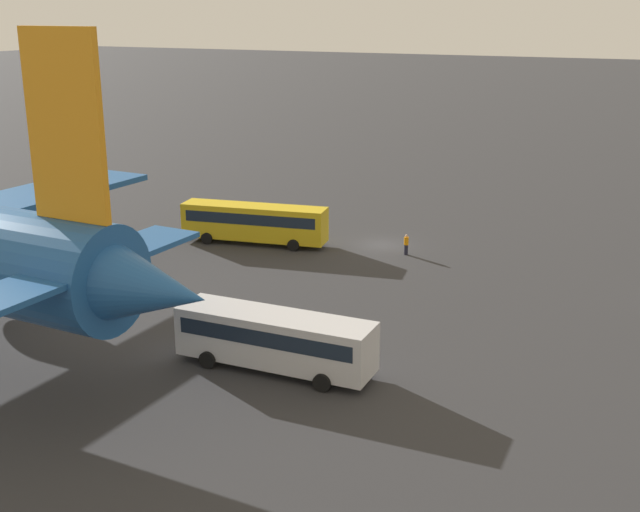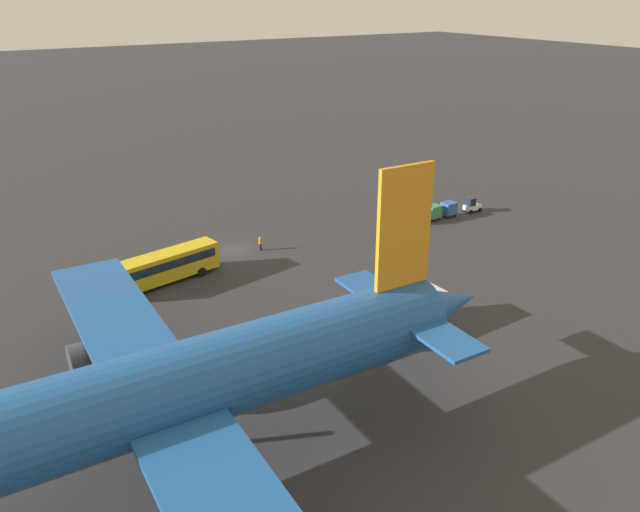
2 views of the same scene
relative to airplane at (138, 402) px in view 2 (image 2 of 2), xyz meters
name	(u,v)px [view 2 (image 2 of 2)]	position (x,y,z in m)	size (l,w,h in m)	color
ground_plane	(233,250)	(-21.04, -33.85, -7.05)	(600.00, 600.00, 0.00)	#2D2D30
airplane	(138,402)	(0.00, 0.00, 0.00)	(53.68, 46.04, 18.75)	#1E5193
shuttle_bus_near	(163,266)	(-10.96, -29.36, -5.03)	(12.90, 4.88, 3.38)	gold
shuttle_bus_far	(391,314)	(-25.20, -7.98, -5.09)	(11.53, 3.60, 3.27)	silver
baggage_tug	(472,205)	(-56.01, -29.05, -6.11)	(2.46, 1.72, 2.10)	white
worker_person	(260,244)	(-23.91, -32.10, -6.18)	(0.38, 0.38, 1.74)	#1E1E2D
cargo_cart_blue	(449,208)	(-51.79, -29.23, -5.86)	(2.08, 1.78, 2.06)	#38383D
cargo_cart_green	(433,212)	(-49.02, -29.31, -5.86)	(2.08, 1.78, 2.06)	#38383D
cargo_cart_white	(417,215)	(-46.25, -29.52, -5.86)	(2.08, 1.78, 2.06)	#38383D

